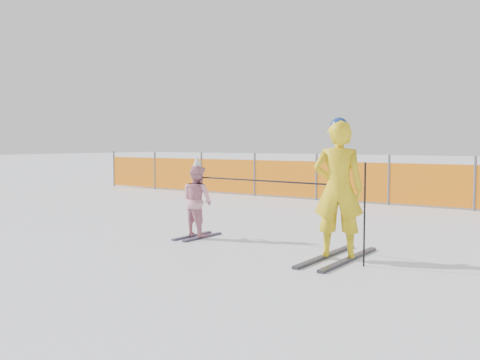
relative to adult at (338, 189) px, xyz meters
The scene contains 5 objects.
ground 1.89m from the adult, 160.37° to the right, with size 120.00×120.00×0.00m, color white.
adult is the anchor object (origin of this frame).
child 2.61m from the adult, behind, with size 0.63×0.94×1.34m.
ski_poles 0.67m from the adult, behind, with size 2.92×0.42×1.31m.
safety_fence 7.11m from the adult, 114.26° to the left, with size 17.50×0.06×1.25m.
Camera 1 is at (4.51, -5.96, 1.55)m, focal length 40.00 mm.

